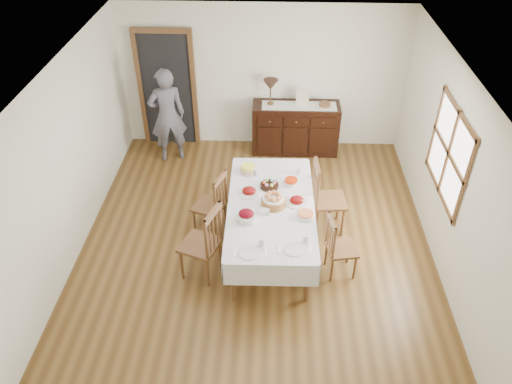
{
  "coord_description": "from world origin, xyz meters",
  "views": [
    {
      "loc": [
        0.21,
        -5.23,
        4.93
      ],
      "look_at": [
        0.0,
        0.1,
        0.95
      ],
      "focal_mm": 35.0,
      "sensor_mm": 36.0,
      "label": 1
    }
  ],
  "objects_px": {
    "chair_right_near": "(339,246)",
    "person": "(167,113)",
    "chair_right_far": "(325,197)",
    "table_lamp": "(271,86)",
    "chair_left_far": "(212,203)",
    "chair_left_near": "(204,242)",
    "dining_table": "(271,210)",
    "sideboard": "(295,128)"
  },
  "relations": [
    {
      "from": "table_lamp",
      "to": "sideboard",
      "type": "bearing_deg",
      "value": -1.29
    },
    {
      "from": "chair_left_near",
      "to": "chair_right_near",
      "type": "relative_size",
      "value": 1.23
    },
    {
      "from": "chair_left_far",
      "to": "sideboard",
      "type": "height_order",
      "value": "chair_left_far"
    },
    {
      "from": "chair_left_far",
      "to": "table_lamp",
      "type": "height_order",
      "value": "table_lamp"
    },
    {
      "from": "chair_right_far",
      "to": "sideboard",
      "type": "distance_m",
      "value": 2.23
    },
    {
      "from": "chair_right_near",
      "to": "chair_right_far",
      "type": "relative_size",
      "value": 0.81
    },
    {
      "from": "dining_table",
      "to": "chair_left_near",
      "type": "bearing_deg",
      "value": -148.37
    },
    {
      "from": "sideboard",
      "to": "chair_left_near",
      "type": "bearing_deg",
      "value": -111.38
    },
    {
      "from": "dining_table",
      "to": "chair_right_near",
      "type": "relative_size",
      "value": 2.51
    },
    {
      "from": "dining_table",
      "to": "sideboard",
      "type": "relative_size",
      "value": 1.5
    },
    {
      "from": "chair_right_near",
      "to": "person",
      "type": "relative_size",
      "value": 0.5
    },
    {
      "from": "chair_left_near",
      "to": "chair_right_far",
      "type": "distance_m",
      "value": 1.93
    },
    {
      "from": "chair_left_far",
      "to": "sideboard",
      "type": "bearing_deg",
      "value": 171.25
    },
    {
      "from": "chair_right_far",
      "to": "chair_left_far",
      "type": "bearing_deg",
      "value": 90.62
    },
    {
      "from": "dining_table",
      "to": "person",
      "type": "relative_size",
      "value": 1.26
    },
    {
      "from": "chair_left_near",
      "to": "chair_left_far",
      "type": "xyz_separation_m",
      "value": [
        0.01,
        0.89,
        -0.06
      ]
    },
    {
      "from": "chair_right_far",
      "to": "person",
      "type": "height_order",
      "value": "person"
    },
    {
      "from": "chair_left_near",
      "to": "table_lamp",
      "type": "bearing_deg",
      "value": -173.81
    },
    {
      "from": "chair_left_near",
      "to": "table_lamp",
      "type": "distance_m",
      "value": 3.4
    },
    {
      "from": "chair_right_near",
      "to": "person",
      "type": "distance_m",
      "value": 3.9
    },
    {
      "from": "chair_left_far",
      "to": "sideboard",
      "type": "distance_m",
      "value": 2.64
    },
    {
      "from": "person",
      "to": "table_lamp",
      "type": "relative_size",
      "value": 3.97
    },
    {
      "from": "dining_table",
      "to": "chair_right_far",
      "type": "bearing_deg",
      "value": 30.78
    },
    {
      "from": "chair_left_near",
      "to": "chair_left_far",
      "type": "height_order",
      "value": "chair_left_near"
    },
    {
      "from": "chair_left_far",
      "to": "chair_right_far",
      "type": "xyz_separation_m",
      "value": [
        1.63,
        0.14,
        0.06
      ]
    },
    {
      "from": "chair_left_near",
      "to": "chair_left_far",
      "type": "distance_m",
      "value": 0.89
    },
    {
      "from": "dining_table",
      "to": "chair_left_near",
      "type": "relative_size",
      "value": 2.04
    },
    {
      "from": "chair_right_near",
      "to": "chair_left_far",
      "type": "bearing_deg",
      "value": 55.94
    },
    {
      "from": "dining_table",
      "to": "chair_left_near",
      "type": "height_order",
      "value": "chair_left_near"
    },
    {
      "from": "dining_table",
      "to": "chair_right_near",
      "type": "bearing_deg",
      "value": -26.81
    },
    {
      "from": "chair_right_far",
      "to": "table_lamp",
      "type": "height_order",
      "value": "table_lamp"
    },
    {
      "from": "dining_table",
      "to": "person",
      "type": "bearing_deg",
      "value": 127.3
    },
    {
      "from": "chair_left_far",
      "to": "chair_left_near",
      "type": "bearing_deg",
      "value": 18.79
    },
    {
      "from": "chair_left_near",
      "to": "chair_right_far",
      "type": "xyz_separation_m",
      "value": [
        1.64,
        1.03,
        0.0
      ]
    },
    {
      "from": "chair_right_near",
      "to": "table_lamp",
      "type": "distance_m",
      "value": 3.36
    },
    {
      "from": "chair_right_near",
      "to": "person",
      "type": "xyz_separation_m",
      "value": [
        -2.72,
        2.76,
        0.45
      ]
    },
    {
      "from": "chair_right_near",
      "to": "table_lamp",
      "type": "height_order",
      "value": "table_lamp"
    },
    {
      "from": "sideboard",
      "to": "chair_left_far",
      "type": "bearing_deg",
      "value": -118.22
    },
    {
      "from": "chair_left_far",
      "to": "chair_right_near",
      "type": "bearing_deg",
      "value": 85.31
    },
    {
      "from": "dining_table",
      "to": "person",
      "type": "xyz_separation_m",
      "value": [
        -1.82,
        2.32,
        0.22
      ]
    },
    {
      "from": "chair_left_far",
      "to": "sideboard",
      "type": "xyz_separation_m",
      "value": [
        1.25,
        2.33,
        -0.05
      ]
    },
    {
      "from": "sideboard",
      "to": "person",
      "type": "distance_m",
      "value": 2.3
    }
  ]
}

